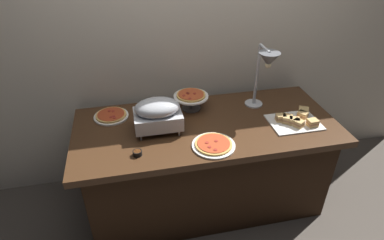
# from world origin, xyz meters

# --- Properties ---
(ground_plane) EXTENTS (8.00, 8.00, 0.00)m
(ground_plane) POSITION_xyz_m (0.00, 0.00, 0.00)
(ground_plane) COLOR #4C443D
(back_wall) EXTENTS (4.40, 0.04, 2.40)m
(back_wall) POSITION_xyz_m (0.00, 0.50, 1.20)
(back_wall) COLOR beige
(back_wall) RESTS_ON ground_plane
(buffet_table) EXTENTS (1.90, 0.84, 0.76)m
(buffet_table) POSITION_xyz_m (0.00, 0.00, 0.39)
(buffet_table) COLOR #422816
(buffet_table) RESTS_ON ground_plane
(chafing_dish) EXTENTS (0.33, 0.23, 0.24)m
(chafing_dish) POSITION_xyz_m (-0.35, -0.00, 0.90)
(chafing_dish) COLOR #B7BABF
(chafing_dish) RESTS_ON buffet_table
(heat_lamp) EXTENTS (0.15, 0.31, 0.50)m
(heat_lamp) POSITION_xyz_m (0.44, 0.07, 1.15)
(heat_lamp) COLOR #B7BABF
(heat_lamp) RESTS_ON buffet_table
(pizza_plate_front) EXTENTS (0.29, 0.29, 0.03)m
(pizza_plate_front) POSITION_xyz_m (-0.02, -0.27, 0.77)
(pizza_plate_front) COLOR white
(pizza_plate_front) RESTS_ON buffet_table
(pizza_plate_center) EXTENTS (0.26, 0.26, 0.03)m
(pizza_plate_center) POSITION_xyz_m (-0.68, 0.25, 0.77)
(pizza_plate_center) COLOR white
(pizza_plate_center) RESTS_ON buffet_table
(pizza_plate_raised_stand) EXTENTS (0.27, 0.27, 0.13)m
(pizza_plate_raised_stand) POSITION_xyz_m (-0.06, 0.25, 0.86)
(pizza_plate_raised_stand) COLOR #595B60
(pizza_plate_raised_stand) RESTS_ON buffet_table
(sandwich_platter) EXTENTS (0.36, 0.28, 0.06)m
(sandwich_platter) POSITION_xyz_m (0.64, -0.12, 0.78)
(sandwich_platter) COLOR white
(sandwich_platter) RESTS_ON buffet_table
(sauce_cup_near) EXTENTS (0.06, 0.06, 0.03)m
(sauce_cup_near) POSITION_xyz_m (-0.52, -0.25, 0.78)
(sauce_cup_near) COLOR black
(sauce_cup_near) RESTS_ON buffet_table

